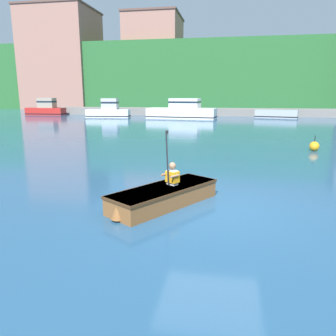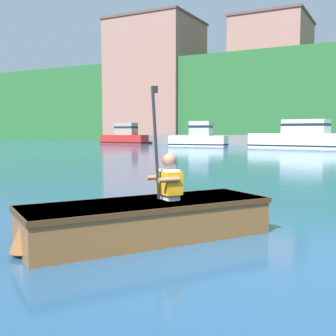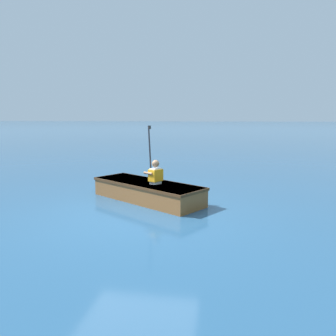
{
  "view_description": "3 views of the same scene",
  "coord_description": "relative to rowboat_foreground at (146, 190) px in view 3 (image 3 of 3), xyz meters",
  "views": [
    {
      "loc": [
        0.29,
        -7.31,
        2.58
      ],
      "look_at": [
        -1.14,
        0.48,
        0.79
      ],
      "focal_mm": 35.0,
      "sensor_mm": 36.0,
      "label": 1
    },
    {
      "loc": [
        1.33,
        -4.16,
        1.25
      ],
      "look_at": [
        -1.14,
        0.48,
        0.79
      ],
      "focal_mm": 45.0,
      "sensor_mm": 36.0,
      "label": 2
    },
    {
      "loc": [
        6.24,
        1.71,
        1.96
      ],
      "look_at": [
        -1.14,
        0.48,
        0.79
      ],
      "focal_mm": 35.0,
      "sensor_mm": 36.0,
      "label": 3
    }
  ],
  "objects": [
    {
      "name": "person_paddler",
      "position": [
        0.17,
        0.26,
        0.45
      ],
      "size": [
        0.45,
        0.45,
        1.33
      ],
      "color": "silver",
      "rests_on": "rowboat_foreground"
    },
    {
      "name": "rowboat_foreground",
      "position": [
        0.0,
        0.0,
        0.0
      ],
      "size": [
        2.39,
        2.96,
        0.44
      ],
      "color": "brown",
      "rests_on": "ground"
    },
    {
      "name": "ground_plane",
      "position": [
        1.16,
        0.05,
        -0.25
      ],
      "size": [
        300.0,
        300.0,
        0.0
      ],
      "primitive_type": "plane",
      "color": "navy"
    }
  ]
}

